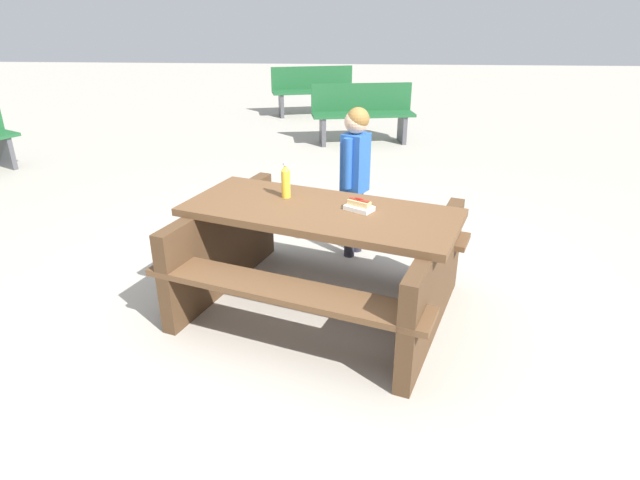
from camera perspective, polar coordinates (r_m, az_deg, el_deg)
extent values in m
plane|color=#ADA599|center=(3.89, 0.00, -7.06)|extent=(30.00, 30.00, 0.00)
cube|color=brown|center=(3.57, 0.00, 2.93)|extent=(1.95, 1.32, 0.05)
cube|color=brown|center=(4.16, 3.01, 1.73)|extent=(1.79, 0.87, 0.04)
cube|color=brown|center=(3.24, -3.88, -5.30)|extent=(1.79, 0.87, 0.04)
cube|color=#4D3520|center=(3.53, 11.78, -4.63)|extent=(0.57, 1.35, 0.70)
cube|color=#4D3520|center=(4.06, -10.19, -0.48)|extent=(0.57, 1.35, 0.70)
cylinder|color=yellow|center=(3.75, -3.61, 5.89)|extent=(0.06, 0.06, 0.19)
cone|color=yellow|center=(3.71, -3.65, 7.57)|extent=(0.06, 0.06, 0.04)
cylinder|color=silver|center=(3.71, -3.66, 8.00)|extent=(0.03, 0.03, 0.02)
cube|color=white|center=(3.54, 4.13, 3.38)|extent=(0.21, 0.19, 0.03)
cube|color=#D8B272|center=(3.53, 4.15, 3.88)|extent=(0.16, 0.13, 0.04)
cylinder|color=maroon|center=(3.52, 4.16, 4.15)|extent=(0.13, 0.10, 0.03)
ellipsoid|color=maroon|center=(3.52, 4.17, 4.33)|extent=(0.07, 0.06, 0.01)
cylinder|color=#262633|center=(4.52, 3.15, 1.56)|extent=(0.09, 0.09, 0.56)
cylinder|color=#262633|center=(4.62, 3.94, 2.06)|extent=(0.09, 0.09, 0.56)
cube|color=#2659B2|center=(4.40, 3.72, 8.08)|extent=(0.25, 0.25, 0.48)
cylinder|color=#2659B2|center=(4.29, 2.92, 8.02)|extent=(0.07, 0.07, 0.40)
cylinder|color=#2659B2|center=(4.49, 4.50, 8.71)|extent=(0.07, 0.07, 0.40)
sphere|color=beige|center=(4.32, 3.84, 12.31)|extent=(0.19, 0.19, 0.19)
sphere|color=olive|center=(4.31, 4.02, 12.59)|extent=(0.18, 0.18, 0.18)
cube|color=#1E592D|center=(8.21, 4.56, 13.03)|extent=(1.55, 0.64, 0.04)
cube|color=#1E592D|center=(8.34, 4.38, 14.75)|extent=(1.49, 0.28, 0.40)
cube|color=#4C4C51|center=(8.17, 0.28, 11.43)|extent=(0.12, 0.36, 0.41)
cube|color=#4C4C51|center=(8.39, 8.63, 11.50)|extent=(0.12, 0.36, 0.41)
cube|color=#1E592D|center=(10.23, -0.67, 15.34)|extent=(1.55, 0.74, 0.04)
cube|color=#1E592D|center=(10.38, -0.85, 16.69)|extent=(1.47, 0.39, 0.40)
cube|color=#4C4C51|center=(10.19, -4.09, 13.96)|extent=(0.14, 0.36, 0.41)
cube|color=#4C4C51|center=(10.39, 2.71, 14.19)|extent=(0.14, 0.36, 0.41)
cube|color=#4C4C51|center=(8.07, -30.20, 7.99)|extent=(0.34, 0.23, 0.41)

